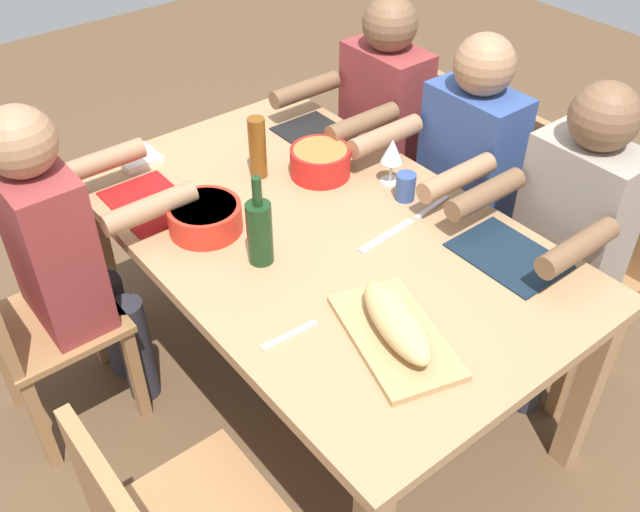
# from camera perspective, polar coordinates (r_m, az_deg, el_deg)

# --- Properties ---
(ground_plane) EXTENTS (8.00, 8.00, 0.00)m
(ground_plane) POSITION_cam_1_polar(r_m,az_deg,el_deg) (2.75, 0.00, -10.23)
(ground_plane) COLOR brown
(dining_table) EXTENTS (1.67, 1.03, 0.74)m
(dining_table) POSITION_cam_1_polar(r_m,az_deg,el_deg) (2.29, 0.00, 0.57)
(dining_table) COLOR #A87F56
(dining_table) RESTS_ON ground_plane
(chair_near_left) EXTENTS (0.40, 0.40, 0.85)m
(chair_near_left) POSITION_cam_1_polar(r_m,az_deg,el_deg) (2.69, 20.46, -0.25)
(chair_near_left) COLOR #9E7044
(chair_near_left) RESTS_ON ground_plane
(diner_near_left) EXTENTS (0.41, 0.53, 1.20)m
(diner_near_left) POSITION_cam_1_polar(r_m,az_deg,el_deg) (2.44, 19.13, 1.94)
(diner_near_left) COLOR #2D2D38
(diner_near_left) RESTS_ON ground_plane
(chair_near_right) EXTENTS (0.40, 0.40, 0.85)m
(chair_near_right) POSITION_cam_1_polar(r_m,az_deg,el_deg) (3.14, 6.85, 8.11)
(chair_near_right) COLOR #9E7044
(chair_near_right) RESTS_ON ground_plane
(diner_near_right) EXTENTS (0.41, 0.53, 1.20)m
(diner_near_right) POSITION_cam_1_polar(r_m,az_deg,el_deg) (2.92, 4.53, 10.61)
(diner_near_right) COLOR #2D2D38
(diner_near_right) RESTS_ON ground_plane
(chair_near_center) EXTENTS (0.40, 0.40, 0.85)m
(chair_near_center) POSITION_cam_1_polar(r_m,az_deg,el_deg) (2.89, 13.17, 4.28)
(chair_near_center) COLOR #9E7044
(chair_near_center) RESTS_ON ground_plane
(diner_near_center) EXTENTS (0.41, 0.53, 1.20)m
(diner_near_center) POSITION_cam_1_polar(r_m,az_deg,el_deg) (2.65, 11.23, 6.72)
(diner_near_center) COLOR #2D2D38
(diner_near_center) RESTS_ON ground_plane
(chair_far_right) EXTENTS (0.40, 0.40, 0.85)m
(chair_far_right) POSITION_cam_1_polar(r_m,az_deg,el_deg) (2.47, -22.49, -4.99)
(chair_far_right) COLOR #9E7044
(chair_far_right) RESTS_ON ground_plane
(diner_far_right) EXTENTS (0.41, 0.53, 1.20)m
(diner_far_right) POSITION_cam_1_polar(r_m,az_deg,el_deg) (2.37, -19.71, 0.57)
(diner_far_right) COLOR #2D2D38
(diner_far_right) RESTS_ON ground_plane
(serving_bowl_fruit) EXTENTS (0.21, 0.21, 0.10)m
(serving_bowl_fruit) POSITION_cam_1_polar(r_m,az_deg,el_deg) (2.47, 0.02, 7.69)
(serving_bowl_fruit) COLOR red
(serving_bowl_fruit) RESTS_ON dining_table
(serving_bowl_greens) EXTENTS (0.23, 0.23, 0.09)m
(serving_bowl_greens) POSITION_cam_1_polar(r_m,az_deg,el_deg) (2.23, -9.23, 3.19)
(serving_bowl_greens) COLOR red
(serving_bowl_greens) RESTS_ON dining_table
(cutting_board) EXTENTS (0.45, 0.32, 0.02)m
(cutting_board) POSITION_cam_1_polar(r_m,az_deg,el_deg) (1.88, 6.06, -6.43)
(cutting_board) COLOR tan
(cutting_board) RESTS_ON dining_table
(bread_loaf) EXTENTS (0.34, 0.20, 0.09)m
(bread_loaf) POSITION_cam_1_polar(r_m,az_deg,el_deg) (1.84, 6.17, -5.23)
(bread_loaf) COLOR tan
(bread_loaf) RESTS_ON cutting_board
(wine_bottle) EXTENTS (0.08, 0.08, 0.29)m
(wine_bottle) POSITION_cam_1_polar(r_m,az_deg,el_deg) (2.06, -4.87, 2.03)
(wine_bottle) COLOR #193819
(wine_bottle) RESTS_ON dining_table
(beer_bottle) EXTENTS (0.06, 0.06, 0.22)m
(beer_bottle) POSITION_cam_1_polar(r_m,az_deg,el_deg) (2.45, -5.04, 8.64)
(beer_bottle) COLOR brown
(beer_bottle) RESTS_ON dining_table
(wine_glass) EXTENTS (0.08, 0.08, 0.17)m
(wine_glass) POSITION_cam_1_polar(r_m,az_deg,el_deg) (2.41, 5.81, 8.24)
(wine_glass) COLOR silver
(wine_glass) RESTS_ON dining_table
(placemat_near_left) EXTENTS (0.32, 0.23, 0.01)m
(placemat_near_left) POSITION_cam_1_polar(r_m,az_deg,el_deg) (2.20, 14.86, 0.02)
(placemat_near_left) COLOR #142333
(placemat_near_left) RESTS_ON dining_table
(placemat_near_right) EXTENTS (0.32, 0.23, 0.01)m
(placemat_near_right) POSITION_cam_1_polar(r_m,az_deg,el_deg) (2.72, -0.15, 9.62)
(placemat_near_right) COLOR black
(placemat_near_right) RESTS_ON dining_table
(fork_far_left) EXTENTS (0.03, 0.17, 0.01)m
(fork_far_left) POSITION_cam_1_polar(r_m,az_deg,el_deg) (1.88, -2.46, -6.36)
(fork_far_left) COLOR silver
(fork_far_left) RESTS_ON dining_table
(cup_near_center) EXTENTS (0.07, 0.07, 0.09)m
(cup_near_center) POSITION_cam_1_polar(r_m,az_deg,el_deg) (2.37, 6.88, 5.55)
(cup_near_center) COLOR #334C8C
(cup_near_center) RESTS_ON dining_table
(fork_near_center) EXTENTS (0.04, 0.17, 0.01)m
(fork_near_center) POSITION_cam_1_polar(r_m,az_deg,el_deg) (2.35, 8.96, 3.89)
(fork_near_center) COLOR silver
(fork_near_center) RESTS_ON dining_table
(placemat_far_right) EXTENTS (0.32, 0.23, 0.01)m
(placemat_far_right) POSITION_cam_1_polar(r_m,az_deg,el_deg) (2.42, -13.55, 4.18)
(placemat_far_right) COLOR maroon
(placemat_far_right) RESTS_ON dining_table
(carving_knife) EXTENTS (0.04, 0.23, 0.01)m
(carving_knife) POSITION_cam_1_polar(r_m,az_deg,el_deg) (2.21, 5.36, 1.61)
(carving_knife) COLOR silver
(carving_knife) RESTS_ON dining_table
(napkin_stack) EXTENTS (0.14, 0.14, 0.02)m
(napkin_stack) POSITION_cam_1_polar(r_m,az_deg,el_deg) (2.65, -14.47, 7.63)
(napkin_stack) COLOR white
(napkin_stack) RESTS_ON dining_table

